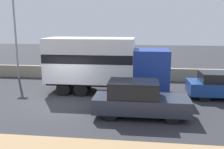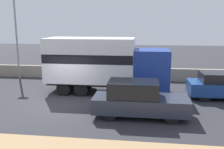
{
  "view_description": "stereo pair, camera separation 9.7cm",
  "coord_description": "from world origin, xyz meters",
  "px_view_note": "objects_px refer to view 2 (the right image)",
  "views": [
    {
      "loc": [
        4.31,
        -12.62,
        4.33
      ],
      "look_at": [
        2.68,
        0.73,
        1.6
      ],
      "focal_mm": 40.0,
      "sensor_mm": 36.0,
      "label": 1
    },
    {
      "loc": [
        4.41,
        -12.61,
        4.33
      ],
      "look_at": [
        2.68,
        0.73,
        1.6
      ],
      "focal_mm": 40.0,
      "sensor_mm": 36.0,
      "label": 2
    }
  ],
  "objects_px": {
    "car_hatchback": "(138,99)",
    "car_sedan_second": "(223,86)",
    "street_lamp": "(16,30)",
    "box_truck": "(103,62)"
  },
  "relations": [
    {
      "from": "box_truck",
      "to": "car_hatchback",
      "type": "bearing_deg",
      "value": -59.59
    },
    {
      "from": "street_lamp",
      "to": "car_hatchback",
      "type": "relative_size",
      "value": 1.48
    },
    {
      "from": "car_sedan_second",
      "to": "car_hatchback",
      "type": "bearing_deg",
      "value": -143.76
    },
    {
      "from": "street_lamp",
      "to": "car_hatchback",
      "type": "distance_m",
      "value": 12.59
    },
    {
      "from": "street_lamp",
      "to": "box_truck",
      "type": "relative_size",
      "value": 0.86
    },
    {
      "from": "car_hatchback",
      "to": "car_sedan_second",
      "type": "height_order",
      "value": "car_hatchback"
    },
    {
      "from": "street_lamp",
      "to": "car_hatchback",
      "type": "bearing_deg",
      "value": -36.84
    },
    {
      "from": "street_lamp",
      "to": "box_truck",
      "type": "xyz_separation_m",
      "value": [
        7.44,
        -3.34,
        -1.88
      ]
    },
    {
      "from": "box_truck",
      "to": "car_sedan_second",
      "type": "distance_m",
      "value": 7.33
    },
    {
      "from": "car_hatchback",
      "to": "car_sedan_second",
      "type": "xyz_separation_m",
      "value": [
        4.89,
        3.58,
        -0.06
      ]
    }
  ]
}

